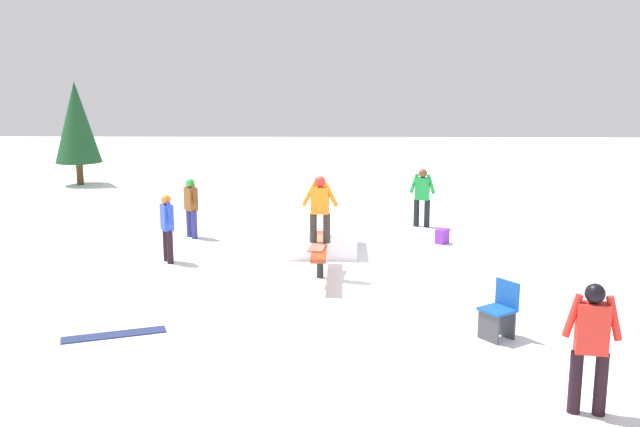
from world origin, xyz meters
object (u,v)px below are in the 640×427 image
(bystander_green, at_px, (422,194))
(bystander_brown, at_px, (191,205))
(main_rider_on_rail, at_px, (320,211))
(bystander_blue, at_px, (167,225))
(bystander_red, at_px, (591,342))
(backpack_on_snow, at_px, (442,236))
(rail_feature, at_px, (320,249))
(loose_snowboard_navy, at_px, (114,335))
(folding_chair, at_px, (500,312))
(pine_tree_near, at_px, (76,122))

(bystander_green, distance_m, bystander_brown, 5.87)
(main_rider_on_rail, relative_size, bystander_brown, 0.96)
(bystander_blue, relative_size, bystander_red, 0.91)
(main_rider_on_rail, height_order, bystander_brown, main_rider_on_rail)
(bystander_red, bearing_deg, bystander_blue, 144.60)
(backpack_on_snow, bearing_deg, bystander_green, -133.23)
(rail_feature, bearing_deg, bystander_blue, -108.03)
(main_rider_on_rail, height_order, bystander_green, main_rider_on_rail)
(rail_feature, distance_m, bystander_red, 6.45)
(main_rider_on_rail, xyz_separation_m, bystander_red, (5.57, 3.24, -0.44))
(main_rider_on_rail, xyz_separation_m, bystander_blue, (-1.09, -3.22, -0.52))
(rail_feature, relative_size, bystander_green, 1.55)
(main_rider_on_rail, relative_size, bystander_blue, 0.96)
(backpack_on_snow, bearing_deg, bystander_red, 41.64)
(rail_feature, height_order, bystander_red, bystander_red)
(loose_snowboard_navy, distance_m, folding_chair, 5.87)
(folding_chair, bearing_deg, pine_tree_near, -176.92)
(main_rider_on_rail, bearing_deg, bystander_blue, -101.35)
(rail_feature, relative_size, backpack_on_snow, 6.86)
(folding_chair, bearing_deg, loose_snowboard_navy, -125.12)
(main_rider_on_rail, height_order, backpack_on_snow, main_rider_on_rail)
(bystander_red, relative_size, backpack_on_snow, 4.69)
(bystander_red, bearing_deg, loose_snowboard_navy, 169.69)
(bystander_blue, xyz_separation_m, pine_tree_near, (-10.32, -5.49, 1.39))
(loose_snowboard_navy, distance_m, pine_tree_near, 15.77)
(rail_feature, xyz_separation_m, bystander_red, (5.57, 3.24, 0.32))
(main_rider_on_rail, distance_m, backpack_on_snow, 4.17)
(bystander_blue, relative_size, bystander_green, 0.96)
(bystander_brown, bearing_deg, pine_tree_near, -3.18)
(bystander_red, xyz_separation_m, folding_chair, (-2.40, -0.48, -0.48))
(main_rider_on_rail, distance_m, loose_snowboard_navy, 4.62)
(bystander_blue, distance_m, backpack_on_snow, 6.32)
(folding_chair, relative_size, pine_tree_near, 0.24)
(bystander_red, bearing_deg, rail_feature, 130.68)
(bystander_green, bearing_deg, bystander_brown, 30.44)
(loose_snowboard_navy, bearing_deg, bystander_blue, 71.68)
(pine_tree_near, bearing_deg, loose_snowboard_navy, 21.10)
(loose_snowboard_navy, relative_size, pine_tree_near, 0.43)
(main_rider_on_rail, bearing_deg, bystander_red, 37.61)
(main_rider_on_rail, relative_size, bystander_green, 0.92)
(main_rider_on_rail, bearing_deg, bystander_brown, -129.29)
(folding_chair, height_order, pine_tree_near, pine_tree_near)
(pine_tree_near, bearing_deg, folding_chair, 38.22)
(bystander_brown, distance_m, bystander_red, 10.98)
(main_rider_on_rail, bearing_deg, bystander_green, 158.93)
(main_rider_on_rail, height_order, bystander_blue, main_rider_on_rail)
(bystander_blue, height_order, backpack_on_snow, bystander_blue)
(bystander_brown, distance_m, backpack_on_snow, 6.03)
(bystander_red, relative_size, loose_snowboard_navy, 1.03)
(backpack_on_snow, bearing_deg, rail_feature, -5.82)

